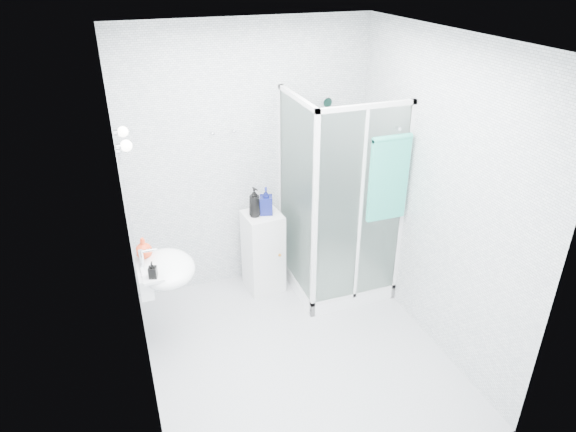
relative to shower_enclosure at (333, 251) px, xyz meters
name	(u,v)px	position (x,y,z in m)	size (l,w,h in m)	color
room	(298,219)	(-0.67, -0.77, 0.85)	(2.40, 2.60, 2.60)	silver
shower_enclosure	(333,251)	(0.00, 0.00, 0.00)	(0.90, 0.95, 2.00)	white
wall_basin	(163,270)	(-1.66, -0.32, 0.35)	(0.46, 0.56, 0.35)	white
mirror	(125,194)	(-1.85, -0.32, 1.05)	(0.02, 0.60, 0.70)	white
vanity_lights	(124,139)	(-1.80, -0.32, 1.47)	(0.10, 0.40, 0.08)	silver
wall_hooks	(223,132)	(-0.92, 0.49, 1.17)	(0.23, 0.06, 0.03)	silver
storage_cabinet	(263,252)	(-0.63, 0.27, -0.03)	(0.37, 0.39, 0.84)	white
hand_towel	(389,176)	(0.31, -0.40, 0.92)	(0.36, 0.05, 0.78)	teal
shampoo_bottle_a	(254,202)	(-0.71, 0.26, 0.54)	(0.11, 0.11, 0.29)	black
shampoo_bottle_b	(266,201)	(-0.59, 0.27, 0.53)	(0.12, 0.12, 0.27)	#0E1559
soap_dispenser_orange	(143,248)	(-1.78, -0.18, 0.50)	(0.14, 0.14, 0.18)	#E9411B
soap_dispenser_black	(152,270)	(-1.75, -0.51, 0.48)	(0.06, 0.06, 0.14)	black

